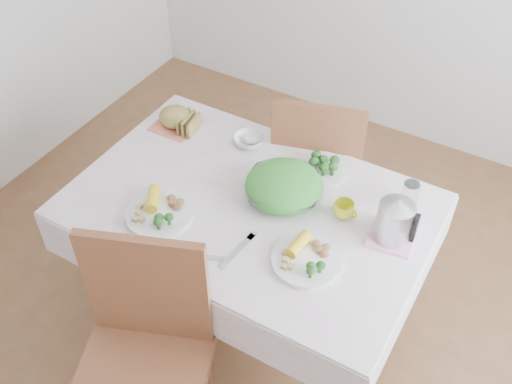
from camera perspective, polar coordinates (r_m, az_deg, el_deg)
The scene contains 17 objects.
floor at distance 3.12m, azimuth -0.51°, elevation -11.10°, with size 3.60×3.60×0.00m, color brown.
dining_table at distance 2.82m, azimuth -0.56°, elevation -6.68°, with size 1.40×0.90×0.75m, color brown.
tablecloth at distance 2.54m, azimuth -0.62°, elevation -1.16°, with size 1.50×1.00×0.01m, color silver.
chair_far at distance 3.17m, azimuth 6.02°, elevation 2.25°, with size 0.45×0.45×1.00m, color brown.
salad_bowl at distance 2.54m, azimuth 2.66°, elevation 0.15°, with size 0.31×0.31×0.08m, color white.
dinner_plate_left at distance 2.50m, azimuth -9.14°, elevation -2.13°, with size 0.28×0.28×0.02m, color white.
dinner_plate_right at distance 2.31m, azimuth 4.82°, elevation -6.55°, with size 0.27×0.27×0.02m, color white.
broccoli_plate at distance 2.69m, azimuth 6.38°, elevation 2.13°, with size 0.24×0.24×0.02m, color beige.
napkin at distance 2.97m, azimuth -7.65°, elevation 6.34°, with size 0.20×0.20×0.00m, color #EF7259.
bread_loaf at distance 2.94m, azimuth -7.75°, elevation 7.21°, with size 0.16×0.15×0.10m, color olive.
fruit_bowl at distance 2.82m, azimuth -0.68°, elevation 4.94°, with size 0.14×0.14×0.05m, color white.
yellow_mug at distance 2.48m, azimuth 8.37°, elevation -1.65°, with size 0.09×0.09×0.07m, color yellow.
glass_tumbler at distance 2.56m, azimuth 14.41°, elevation -0.30°, with size 0.07×0.07×0.13m, color white.
pink_tray at distance 2.45m, azimuth 12.74°, elevation -4.17°, with size 0.17×0.17×0.01m, color pink.
electric_kettle at distance 2.37m, azimuth 13.16°, elevation -2.33°, with size 0.14×0.14×0.20m, color #B2B5BA.
fork_right at distance 2.35m, azimuth -1.79°, elevation -5.62°, with size 0.02×0.21×0.00m, color silver.
knife at distance 2.34m, azimuth -4.53°, elevation -6.24°, with size 0.02×0.18×0.00m, color silver.
Camera 1 is at (0.93, -1.55, 2.54)m, focal length 42.00 mm.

